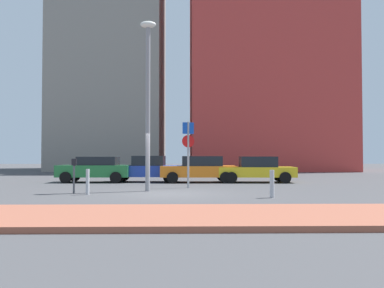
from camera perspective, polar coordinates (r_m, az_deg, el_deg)
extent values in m
plane|color=#424244|center=(16.27, -3.43, -7.09)|extent=(120.00, 120.00, 0.00)
cube|color=#93513D|center=(9.89, -4.90, -10.19)|extent=(40.00, 3.63, 0.14)
cube|color=#237238|center=(23.87, -13.69, -3.74)|extent=(4.16, 1.81, 0.67)
cube|color=black|center=(23.80, -13.14, -2.35)|extent=(2.24, 1.62, 0.48)
cylinder|color=black|center=(23.45, -17.53, -4.57)|extent=(0.65, 0.24, 0.64)
cylinder|color=black|center=(25.07, -16.33, -4.39)|extent=(0.65, 0.24, 0.64)
cylinder|color=black|center=(22.75, -10.78, -4.71)|extent=(0.65, 0.24, 0.64)
cylinder|color=black|center=(24.41, -10.01, -4.50)|extent=(0.65, 0.24, 0.64)
cube|color=#1E389E|center=(23.68, -6.60, -3.83)|extent=(4.32, 1.87, 0.64)
cube|color=black|center=(23.64, -6.14, -2.37)|extent=(1.89, 1.61, 0.57)
cylinder|color=black|center=(23.14, -10.45, -4.66)|extent=(0.65, 0.25, 0.64)
cylinder|color=black|center=(24.76, -9.63, -4.47)|extent=(0.65, 0.25, 0.64)
cylinder|color=black|center=(22.71, -3.30, -4.74)|extent=(0.65, 0.25, 0.64)
cylinder|color=black|center=(24.35, -2.96, -4.53)|extent=(0.65, 0.25, 0.64)
cube|color=orange|center=(23.19, 0.90, -3.90)|extent=(4.35, 1.86, 0.63)
cube|color=black|center=(23.18, 1.40, -2.43)|extent=(2.28, 1.70, 0.56)
cylinder|color=black|center=(22.27, -2.80, -4.80)|extent=(0.64, 0.22, 0.64)
cylinder|color=black|center=(24.10, -2.71, -4.56)|extent=(0.64, 0.22, 0.64)
cylinder|color=black|center=(22.40, 4.79, -4.78)|extent=(0.64, 0.22, 0.64)
cylinder|color=black|center=(24.22, 4.31, -4.55)|extent=(0.64, 0.22, 0.64)
cube|color=gold|center=(23.45, 9.09, -3.93)|extent=(4.44, 2.01, 0.57)
cube|color=black|center=(23.45, 9.33, -2.50)|extent=(2.11, 1.76, 0.60)
cylinder|color=black|center=(22.40, 5.63, -4.78)|extent=(0.65, 0.25, 0.64)
cylinder|color=black|center=(24.21, 5.31, -4.54)|extent=(0.65, 0.25, 0.64)
cylinder|color=black|center=(22.82, 13.11, -4.68)|extent=(0.65, 0.25, 0.64)
cylinder|color=black|center=(24.60, 12.24, -4.47)|extent=(0.65, 0.25, 0.64)
cylinder|color=gray|center=(19.16, -0.54, -1.54)|extent=(0.10, 0.10, 3.16)
cube|color=#1447B7|center=(19.21, -0.54, 2.27)|extent=(0.55, 0.16, 0.55)
cylinder|color=red|center=(19.18, -0.54, 0.40)|extent=(0.59, 0.16, 0.60)
cylinder|color=#4C4C51|center=(17.11, -16.43, -4.85)|extent=(0.08, 0.08, 1.14)
cube|color=black|center=(17.08, -16.41, -2.48)|extent=(0.18, 0.14, 0.28)
cylinder|color=gray|center=(17.60, -6.29, 4.95)|extent=(0.20, 0.20, 7.13)
ellipsoid|color=silver|center=(18.40, -6.25, 16.52)|extent=(0.70, 0.36, 0.30)
cylinder|color=#B7B7BC|center=(14.97, 11.30, -5.58)|extent=(0.17, 0.17, 1.01)
cylinder|color=#B7B7BC|center=(16.40, -14.62, -5.23)|extent=(0.14, 0.14, 1.01)
cube|color=#BF3833|center=(45.88, 10.08, 14.28)|extent=(15.81, 13.09, 28.25)
cube|color=gray|center=(46.70, -11.11, 11.43)|extent=(11.07, 13.52, 24.20)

